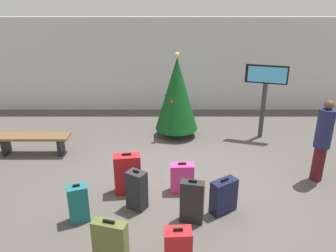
{
  "coord_description": "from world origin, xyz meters",
  "views": [
    {
      "loc": [
        -0.2,
        -5.92,
        3.66
      ],
      "look_at": [
        -0.18,
        0.97,
        0.9
      ],
      "focal_mm": 35.91,
      "sensor_mm": 36.0,
      "label": 1
    }
  ],
  "objects_px": {
    "suitcase_3": "(77,204)",
    "suitcase_4": "(177,246)",
    "suitcase_1": "(136,190)",
    "suitcase_2": "(223,196)",
    "suitcase_5": "(127,174)",
    "flight_info_kiosk": "(264,86)",
    "traveller_0": "(321,139)",
    "suitcase_6": "(110,244)",
    "suitcase_7": "(181,178)",
    "suitcase_0": "(191,202)",
    "holiday_tree": "(176,94)",
    "waiting_bench": "(31,140)"
  },
  "relations": [
    {
      "from": "flight_info_kiosk",
      "to": "suitcase_2",
      "type": "height_order",
      "value": "flight_info_kiosk"
    },
    {
      "from": "flight_info_kiosk",
      "to": "suitcase_2",
      "type": "xyz_separation_m",
      "value": [
        -1.52,
        -3.34,
        -1.09
      ]
    },
    {
      "from": "traveller_0",
      "to": "suitcase_1",
      "type": "distance_m",
      "value": 3.83
    },
    {
      "from": "suitcase_2",
      "to": "suitcase_5",
      "type": "relative_size",
      "value": 0.79
    },
    {
      "from": "suitcase_1",
      "to": "suitcase_6",
      "type": "distance_m",
      "value": 1.38
    },
    {
      "from": "suitcase_1",
      "to": "suitcase_2",
      "type": "xyz_separation_m",
      "value": [
        1.54,
        -0.1,
        -0.05
      ]
    },
    {
      "from": "flight_info_kiosk",
      "to": "suitcase_3",
      "type": "distance_m",
      "value": 5.49
    },
    {
      "from": "flight_info_kiosk",
      "to": "suitcase_6",
      "type": "height_order",
      "value": "flight_info_kiosk"
    },
    {
      "from": "traveller_0",
      "to": "suitcase_3",
      "type": "relative_size",
      "value": 2.45
    },
    {
      "from": "flight_info_kiosk",
      "to": "suitcase_7",
      "type": "height_order",
      "value": "flight_info_kiosk"
    },
    {
      "from": "holiday_tree",
      "to": "suitcase_4",
      "type": "xyz_separation_m",
      "value": [
        -0.09,
        -4.63,
        -0.9
      ]
    },
    {
      "from": "suitcase_2",
      "to": "suitcase_3",
      "type": "bearing_deg",
      "value": -174.12
    },
    {
      "from": "suitcase_3",
      "to": "flight_info_kiosk",
      "type": "bearing_deg",
      "value": 41.84
    },
    {
      "from": "suitcase_1",
      "to": "suitcase_7",
      "type": "xyz_separation_m",
      "value": [
        0.83,
        0.55,
        -0.07
      ]
    },
    {
      "from": "suitcase_1",
      "to": "suitcase_2",
      "type": "height_order",
      "value": "suitcase_1"
    },
    {
      "from": "waiting_bench",
      "to": "suitcase_6",
      "type": "relative_size",
      "value": 2.32
    },
    {
      "from": "suitcase_7",
      "to": "flight_info_kiosk",
      "type": "bearing_deg",
      "value": 50.32
    },
    {
      "from": "suitcase_1",
      "to": "suitcase_3",
      "type": "relative_size",
      "value": 1.09
    },
    {
      "from": "suitcase_6",
      "to": "suitcase_1",
      "type": "bearing_deg",
      "value": 79.49
    },
    {
      "from": "suitcase_3",
      "to": "suitcase_6",
      "type": "distance_m",
      "value": 1.23
    },
    {
      "from": "suitcase_1",
      "to": "suitcase_6",
      "type": "relative_size",
      "value": 1.01
    },
    {
      "from": "waiting_bench",
      "to": "traveller_0",
      "type": "xyz_separation_m",
      "value": [
        6.34,
        -1.21,
        0.55
      ]
    },
    {
      "from": "suitcase_1",
      "to": "suitcase_7",
      "type": "bearing_deg",
      "value": 33.66
    },
    {
      "from": "suitcase_1",
      "to": "suitcase_5",
      "type": "relative_size",
      "value": 0.92
    },
    {
      "from": "flight_info_kiosk",
      "to": "suitcase_7",
      "type": "bearing_deg",
      "value": -129.68
    },
    {
      "from": "suitcase_5",
      "to": "suitcase_6",
      "type": "relative_size",
      "value": 1.1
    },
    {
      "from": "suitcase_2",
      "to": "suitcase_3",
      "type": "relative_size",
      "value": 0.94
    },
    {
      "from": "waiting_bench",
      "to": "flight_info_kiosk",
      "type": "bearing_deg",
      "value": 10.22
    },
    {
      "from": "suitcase_6",
      "to": "suitcase_5",
      "type": "bearing_deg",
      "value": 89.12
    },
    {
      "from": "holiday_tree",
      "to": "waiting_bench",
      "type": "bearing_deg",
      "value": -162.15
    },
    {
      "from": "suitcase_2",
      "to": "suitcase_4",
      "type": "relative_size",
      "value": 1.13
    },
    {
      "from": "waiting_bench",
      "to": "suitcase_2",
      "type": "xyz_separation_m",
      "value": [
        4.23,
        -2.3,
        -0.06
      ]
    },
    {
      "from": "holiday_tree",
      "to": "suitcase_5",
      "type": "relative_size",
      "value": 2.7
    },
    {
      "from": "flight_info_kiosk",
      "to": "suitcase_6",
      "type": "bearing_deg",
      "value": -125.74
    },
    {
      "from": "suitcase_3",
      "to": "traveller_0",
      "type": "bearing_deg",
      "value": 16.37
    },
    {
      "from": "suitcase_0",
      "to": "suitcase_6",
      "type": "xyz_separation_m",
      "value": [
        -1.21,
        -0.98,
        -0.02
      ]
    },
    {
      "from": "suitcase_0",
      "to": "suitcase_5",
      "type": "height_order",
      "value": "suitcase_5"
    },
    {
      "from": "waiting_bench",
      "to": "suitcase_4",
      "type": "height_order",
      "value": "suitcase_4"
    },
    {
      "from": "flight_info_kiosk",
      "to": "suitcase_6",
      "type": "xyz_separation_m",
      "value": [
        -3.31,
        -4.6,
        -1.04
      ]
    },
    {
      "from": "traveller_0",
      "to": "suitcase_6",
      "type": "xyz_separation_m",
      "value": [
        -3.91,
        -2.36,
        -0.56
      ]
    },
    {
      "from": "suitcase_0",
      "to": "suitcase_2",
      "type": "relative_size",
      "value": 1.22
    },
    {
      "from": "waiting_bench",
      "to": "traveller_0",
      "type": "bearing_deg",
      "value": -10.76
    },
    {
      "from": "traveller_0",
      "to": "suitcase_3",
      "type": "height_order",
      "value": "traveller_0"
    },
    {
      "from": "flight_info_kiosk",
      "to": "suitcase_3",
      "type": "relative_size",
      "value": 2.75
    },
    {
      "from": "suitcase_1",
      "to": "suitcase_5",
      "type": "height_order",
      "value": "suitcase_5"
    },
    {
      "from": "suitcase_0",
      "to": "traveller_0",
      "type": "bearing_deg",
      "value": 27.09
    },
    {
      "from": "suitcase_5",
      "to": "suitcase_7",
      "type": "distance_m",
      "value": 1.06
    },
    {
      "from": "suitcase_6",
      "to": "suitcase_7",
      "type": "xyz_separation_m",
      "value": [
        1.08,
        1.91,
        -0.07
      ]
    },
    {
      "from": "suitcase_3",
      "to": "suitcase_4",
      "type": "bearing_deg",
      "value": -29.88
    },
    {
      "from": "holiday_tree",
      "to": "suitcase_4",
      "type": "distance_m",
      "value": 4.72
    }
  ]
}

